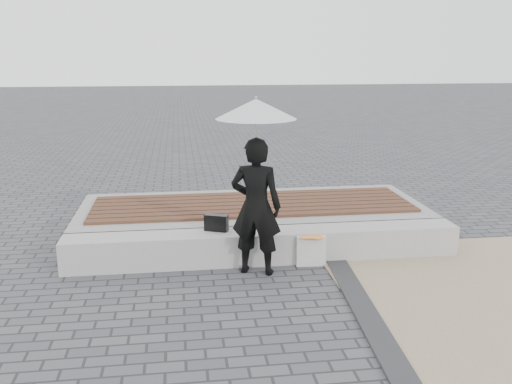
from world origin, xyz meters
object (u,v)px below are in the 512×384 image
Objects in this scene: woman at (256,207)px; canvas_tote at (310,250)px; seating_ledge at (265,245)px; handbag at (216,223)px; parasol at (256,109)px.

woman reaches higher than canvas_tote.
handbag is (-0.61, 0.07, 0.30)m from seating_ledge.
seating_ledge is 0.59m from canvas_tote.
woman is 5.57× the size of handbag.
parasol is at bearing -113.33° from seating_ledge.
parasol is at bearing -22.96° from handbag.
seating_ledge is at bearing 161.30° from canvas_tote.
handbag is (-0.44, 0.45, -0.32)m from woman.
seating_ledge is 0.68m from handbag.
woman is 1.14m from parasol.
parasol reaches higher than woman.
woman is at bearing -113.33° from seating_ledge.
seating_ledge is 13.06× the size of canvas_tote.
seating_ledge reaches higher than canvas_tote.
parasol is 1.92m from canvas_tote.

